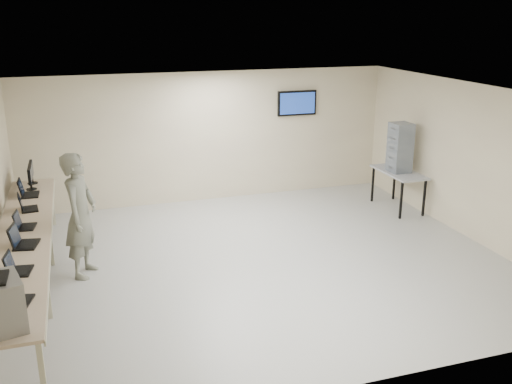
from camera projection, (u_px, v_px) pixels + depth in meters
name	position (u px, v px, depth m)	size (l,w,h in m)	color
room	(261.00, 179.00, 9.19)	(8.01, 7.01, 2.81)	#A1A1A1
workbench	(25.00, 240.00, 8.25)	(0.76, 6.00, 0.90)	tan
laptop_0	(10.00, 299.00, 6.25)	(0.42, 0.46, 0.31)	black
laptop_1	(16.00, 268.00, 7.04)	(0.33, 0.38, 0.27)	black
laptop_2	(21.00, 241.00, 7.83)	(0.40, 0.45, 0.31)	black
laptop_3	(23.00, 224.00, 8.49)	(0.32, 0.37, 0.26)	black
laptop_4	(26.00, 206.00, 9.26)	(0.32, 0.38, 0.28)	black
laptop_5	(26.00, 192.00, 9.98)	(0.33, 0.40, 0.31)	black
monitor_near	(30.00, 176.00, 10.28)	(0.19, 0.42, 0.42)	black
monitor_far	(31.00, 171.00, 10.65)	(0.19, 0.42, 0.42)	black
soldier	(81.00, 215.00, 8.78)	(0.72, 0.47, 1.98)	#565A47
side_table	(399.00, 175.00, 11.88)	(0.63, 1.35, 0.81)	#9A9CA0
storage_bins	(400.00, 148.00, 11.70)	(0.39, 0.43, 1.02)	slate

